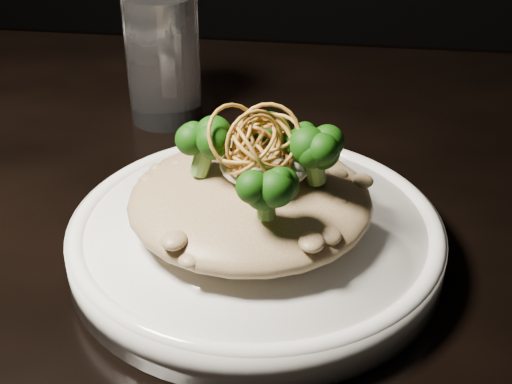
% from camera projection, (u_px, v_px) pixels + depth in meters
% --- Properties ---
extents(table, '(1.10, 0.80, 0.75)m').
position_uv_depth(table, '(231.00, 292.00, 0.62)').
color(table, black).
rests_on(table, ground).
extents(plate, '(0.27, 0.27, 0.03)m').
position_uv_depth(plate, '(256.00, 240.00, 0.52)').
color(plate, white).
rests_on(plate, table).
extents(risotto, '(0.17, 0.17, 0.04)m').
position_uv_depth(risotto, '(250.00, 200.00, 0.51)').
color(risotto, brown).
rests_on(risotto, plate).
extents(broccoli, '(0.11, 0.11, 0.04)m').
position_uv_depth(broccoli, '(261.00, 155.00, 0.48)').
color(broccoli, black).
rests_on(broccoli, risotto).
extents(cheese, '(0.06, 0.06, 0.02)m').
position_uv_depth(cheese, '(265.00, 165.00, 0.49)').
color(cheese, white).
rests_on(cheese, risotto).
extents(shallots, '(0.06, 0.06, 0.04)m').
position_uv_depth(shallots, '(254.00, 134.00, 0.47)').
color(shallots, brown).
rests_on(shallots, cheese).
extents(drinking_glass, '(0.09, 0.09, 0.13)m').
position_uv_depth(drinking_glass, '(163.00, 59.00, 0.70)').
color(drinking_glass, white).
rests_on(drinking_glass, table).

